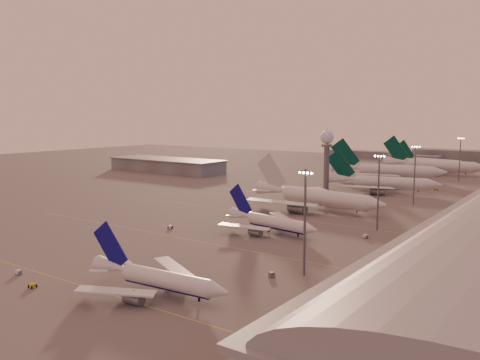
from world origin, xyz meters
The scene contains 26 objects.
ground centered at (0.00, 0.00, 0.00)m, with size 700.00×700.00×0.00m, color #575555.
taxiway_markings centered at (30.00, 56.00, 0.01)m, with size 180.00×185.25×0.02m.
hangar centered at (-120.00, 140.00, 4.32)m, with size 82.00×27.00×8.50m.
radar_tower centered at (5.00, 120.00, 20.95)m, with size 6.40×6.40×31.10m.
mast_a centered at (58.00, 0.00, 13.74)m, with size 3.60×0.56×25.00m.
mast_b centered at (55.00, 55.00, 13.74)m, with size 3.60×0.56×25.00m.
mast_c centered at (50.00, 110.00, 13.74)m, with size 3.60×0.56×25.00m.
mast_d centered at (48.00, 200.00, 13.74)m, with size 3.60×0.56×25.00m.
distant_horizon centered at (2.62, 325.14, 3.89)m, with size 165.00×37.50×9.00m.
narrowbody_near centered at (39.25, -29.08, 2.83)m, with size 35.82×28.51×13.99m.
narrowbody_mid centered at (28.74, 32.09, 2.89)m, with size 36.39×28.84×14.28m.
widebody_white centered at (22.39, 76.08, 3.71)m, with size 60.63×48.29×21.38m.
greentail_a centered at (27.53, 135.80, 3.54)m, with size 54.76×43.84×20.05m.
greentail_b centered at (13.76, 181.23, 4.16)m, with size 64.18×51.33×23.57m.
greentail_c centered at (27.05, 226.75, 4.19)m, with size 65.36×52.68×23.73m.
greentail_d centered at (18.16, 255.35, 3.44)m, with size 52.85×42.21×19.49m.
gsv_truck_a centered at (3.76, -38.66, 1.18)m, with size 5.80×2.37×2.30m.
gsv_tug_near centered at (14.42, -42.07, 0.48)m, with size 1.95×3.24×0.93m.
gsv_catering_a centered at (52.84, -5.73, 2.26)m, with size 6.02×4.13×4.53m.
gsv_tug_mid centered at (-1.04, 17.38, 0.52)m, with size 3.61×4.11×1.01m.
gsv_truck_b centered at (56.50, 42.26, 1.21)m, with size 6.23×4.35×2.37m.
gsv_truck_c centered at (0.93, 53.09, 1.01)m, with size 5.17×2.70×1.99m.
gsv_catering_b centered at (70.95, 62.35, 2.10)m, with size 5.50×3.33×4.21m.
gsv_tug_far centered at (20.18, 108.43, 0.50)m, with size 2.50×3.65×0.97m.
gsv_truck_d centered at (-25.93, 116.75, 1.02)m, with size 3.53×5.25×2.00m.
gsv_tug_hangar centered at (47.07, 156.67, 0.49)m, with size 3.86×3.27×0.95m.
Camera 1 is at (112.67, -102.09, 37.32)m, focal length 38.00 mm.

